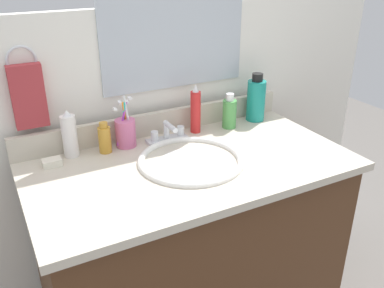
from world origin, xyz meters
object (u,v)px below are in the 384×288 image
(bottle_oil_amber, at_px, (105,139))
(bottle_lotion_white, at_px, (70,135))
(bottle_spray_red, at_px, (196,111))
(hand_towel, at_px, (28,96))
(faucet, at_px, (168,134))
(soap_bar, at_px, (52,163))
(cup_pink, at_px, (126,132))
(bottle_toner_green, at_px, (229,113))
(bottle_mouthwash_teal, at_px, (256,99))

(bottle_oil_amber, distance_m, bottle_lotion_white, 0.12)
(bottle_oil_amber, bearing_deg, bottle_spray_red, 1.63)
(bottle_spray_red, bearing_deg, hand_towel, 172.36)
(faucet, distance_m, soap_bar, 0.44)
(soap_bar, bearing_deg, cup_pink, 6.99)
(bottle_oil_amber, height_order, soap_bar, bottle_oil_amber)
(hand_towel, distance_m, soap_bar, 0.24)
(bottle_toner_green, bearing_deg, hand_towel, 172.06)
(bottle_toner_green, xyz_separation_m, soap_bar, (-0.72, -0.01, -0.05))
(hand_towel, relative_size, bottle_oil_amber, 1.91)
(bottle_mouthwash_teal, xyz_separation_m, bottle_oil_amber, (-0.67, -0.01, -0.04))
(bottle_spray_red, bearing_deg, bottle_oil_amber, -178.37)
(bottle_toner_green, bearing_deg, bottle_mouthwash_teal, 8.11)
(faucet, bearing_deg, bottle_toner_green, 1.45)
(bottle_toner_green, bearing_deg, bottle_oil_amber, 178.61)
(bottle_spray_red, bearing_deg, bottle_lotion_white, 178.25)
(bottle_mouthwash_teal, bearing_deg, faucet, -176.25)
(hand_towel, xyz_separation_m, faucet, (0.47, -0.11, -0.19))
(cup_pink, bearing_deg, soap_bar, -173.01)
(bottle_toner_green, bearing_deg, cup_pink, 176.37)
(bottle_spray_red, height_order, bottle_mouthwash_teal, bottle_mouthwash_teal)
(bottle_spray_red, xyz_separation_m, soap_bar, (-0.57, -0.03, -0.08))
(bottle_oil_amber, distance_m, soap_bar, 0.20)
(hand_towel, bearing_deg, soap_bar, -75.78)
(bottle_toner_green, xyz_separation_m, bottle_mouthwash_teal, (0.15, 0.02, 0.03))
(bottle_lotion_white, bearing_deg, faucet, -7.24)
(hand_towel, distance_m, bottle_mouthwash_teal, 0.90)
(bottle_oil_amber, bearing_deg, hand_towel, 157.70)
(bottle_lotion_white, distance_m, cup_pink, 0.20)
(bottle_spray_red, xyz_separation_m, bottle_lotion_white, (-0.49, 0.02, -0.01))
(hand_towel, xyz_separation_m, cup_pink, (0.31, -0.08, -0.16))
(faucet, bearing_deg, bottle_lotion_white, 172.76)
(soap_bar, bearing_deg, bottle_mouthwash_teal, 1.80)
(faucet, distance_m, bottle_mouthwash_teal, 0.43)
(bottle_toner_green, height_order, bottle_lotion_white, bottle_lotion_white)
(faucet, bearing_deg, soap_bar, 179.91)
(bottle_lotion_white, distance_m, soap_bar, 0.11)
(hand_towel, height_order, bottle_oil_amber, hand_towel)
(bottle_mouthwash_teal, height_order, bottle_lotion_white, bottle_mouthwash_teal)
(faucet, height_order, bottle_mouthwash_teal, bottle_mouthwash_teal)
(cup_pink, xyz_separation_m, soap_bar, (-0.28, -0.03, -0.04))
(bottle_oil_amber, bearing_deg, bottle_lotion_white, 167.45)
(bottle_toner_green, height_order, soap_bar, bottle_toner_green)
(bottle_oil_amber, height_order, bottle_lotion_white, bottle_lotion_white)
(bottle_toner_green, height_order, bottle_mouthwash_teal, bottle_mouthwash_teal)
(bottle_lotion_white, relative_size, soap_bar, 2.72)
(bottle_toner_green, relative_size, soap_bar, 2.27)
(bottle_spray_red, distance_m, bottle_mouthwash_teal, 0.29)
(bottle_lotion_white, bearing_deg, bottle_oil_amber, -12.55)
(bottle_spray_red, height_order, bottle_lotion_white, bottle_spray_red)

